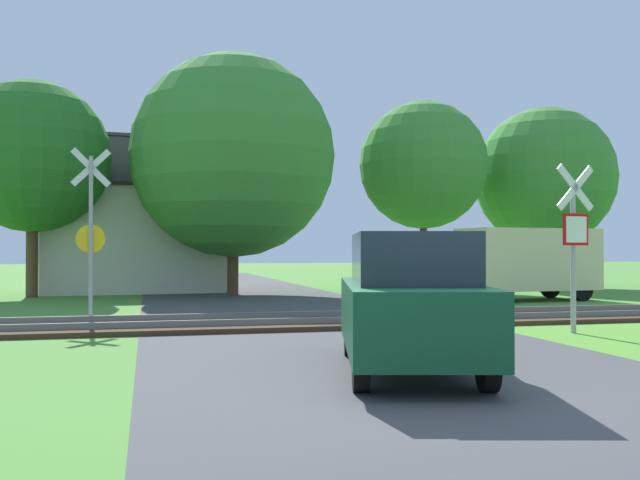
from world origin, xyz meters
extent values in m
plane|color=#4C8433|center=(0.00, 0.00, 0.00)|extent=(160.00, 160.00, 0.00)
cube|color=#424244|center=(0.00, 2.00, 0.00)|extent=(6.89, 80.00, 0.01)
cube|color=#422D1E|center=(0.00, 7.13, 0.05)|extent=(60.00, 2.60, 0.10)
cube|color=slate|center=(0.00, 7.85, 0.16)|extent=(60.00, 0.08, 0.12)
cube|color=slate|center=(0.00, 6.41, 0.16)|extent=(60.00, 0.08, 0.12)
cylinder|color=#9E9EA5|center=(4.52, 4.43, 1.45)|extent=(0.10, 0.10, 2.89)
cube|color=red|center=(4.53, 4.37, 1.96)|extent=(0.60, 0.13, 0.60)
cube|color=white|center=(4.54, 4.35, 1.96)|extent=(0.49, 0.10, 0.49)
cube|color=white|center=(4.53, 4.37, 2.74)|extent=(0.87, 0.18, 0.88)
cube|color=white|center=(4.53, 4.37, 2.74)|extent=(0.87, 0.18, 0.88)
cylinder|color=#9E9EA5|center=(-4.53, 9.19, 1.84)|extent=(0.09, 0.09, 3.68)
cube|color=white|center=(-4.53, 9.25, 3.43)|extent=(0.87, 0.14, 0.88)
cube|color=white|center=(-4.53, 9.25, 3.43)|extent=(0.87, 0.14, 0.88)
cylinder|color=yellow|center=(-4.53, 9.26, 1.83)|extent=(0.64, 0.11, 0.64)
cube|color=beige|center=(-3.82, 20.97, 2.01)|extent=(6.79, 5.38, 4.02)
cube|color=#332D2D|center=(-3.73, 19.73, 4.98)|extent=(6.97, 3.28, 2.25)
cube|color=#332D2D|center=(-3.90, 22.20, 4.98)|extent=(6.97, 3.28, 2.25)
cube|color=brown|center=(-2.04, 21.09, 5.06)|extent=(0.53, 0.53, 1.10)
cylinder|color=#513823|center=(-0.35, 17.64, 1.11)|extent=(0.40, 0.40, 2.22)
sphere|color=#3D8433|center=(-0.35, 17.64, 4.92)|extent=(7.19, 7.19, 7.19)
cylinder|color=#513823|center=(13.12, 19.57, 1.23)|extent=(0.41, 0.41, 2.46)
sphere|color=#3D8433|center=(13.12, 19.57, 4.68)|extent=(5.91, 5.91, 5.91)
cylinder|color=#513823|center=(-7.02, 17.84, 1.40)|extent=(0.39, 0.39, 2.80)
sphere|color=#286B23|center=(-7.02, 17.84, 4.71)|extent=(5.09, 5.09, 5.09)
cylinder|color=#513823|center=(7.20, 18.55, 1.52)|extent=(0.29, 0.29, 3.03)
sphere|color=#3D8433|center=(7.20, 18.55, 4.90)|extent=(4.99, 4.99, 4.99)
cube|color=beige|center=(8.28, 12.59, 1.29)|extent=(4.37, 2.31, 1.90)
cube|color=beige|center=(5.84, 12.35, 0.79)|extent=(0.88, 1.87, 0.90)
cube|color=#19232D|center=(6.21, 12.39, 1.62)|extent=(0.20, 1.61, 0.85)
cube|color=navy|center=(8.19, 13.55, 0.96)|extent=(3.76, 0.39, 0.16)
cylinder|color=black|center=(6.78, 13.23, 0.34)|extent=(0.69, 0.25, 0.68)
cylinder|color=black|center=(6.94, 11.68, 0.34)|extent=(0.69, 0.25, 0.68)
cylinder|color=black|center=(9.62, 13.51, 0.34)|extent=(0.69, 0.25, 0.68)
cylinder|color=black|center=(9.78, 11.96, 0.34)|extent=(0.69, 0.25, 0.68)
cube|color=#144C2D|center=(0.00, 1.20, 0.72)|extent=(2.54, 4.28, 0.84)
cube|color=#19232D|center=(-0.05, 1.00, 1.46)|extent=(1.88, 2.47, 0.64)
cylinder|color=black|center=(1.00, 2.35, 0.30)|extent=(0.32, 0.63, 0.60)
cylinder|color=black|center=(-0.36, 2.69, 0.30)|extent=(0.32, 0.63, 0.60)
cylinder|color=black|center=(0.35, -0.29, 0.30)|extent=(0.32, 0.63, 0.60)
cylinder|color=black|center=(-1.01, 0.04, 0.30)|extent=(0.32, 0.63, 0.60)
camera|label=1|loc=(-3.31, -7.49, 1.56)|focal=40.00mm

